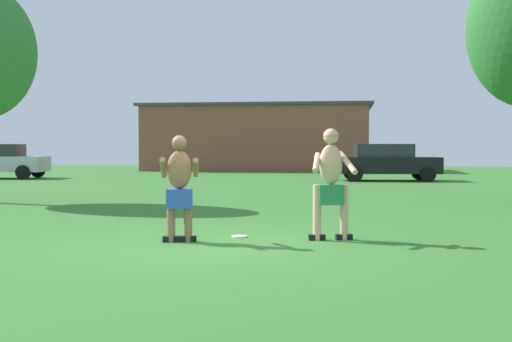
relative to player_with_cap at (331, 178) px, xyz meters
The scene contains 6 objects.
ground_plane 2.23m from the player_with_cap, 154.37° to the right, with size 80.00×80.00×0.00m, color #38752D.
player_with_cap is the anchor object (origin of this frame).
player_in_blue 2.36m from the player_with_cap, 167.58° to the right, with size 0.70×0.66×1.64m.
frisbee 1.77m from the player_with_cap, behind, with size 0.25×0.25×0.03m, color white.
car_black_mid_lot 18.33m from the player_with_cap, 83.83° to the left, with size 4.46×2.37×1.58m.
outbuilding_behind_lot 30.62m from the player_with_cap, 99.79° to the left, with size 13.98×6.60×4.04m.
Camera 1 is at (2.04, -9.37, 1.47)m, focal length 45.73 mm.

